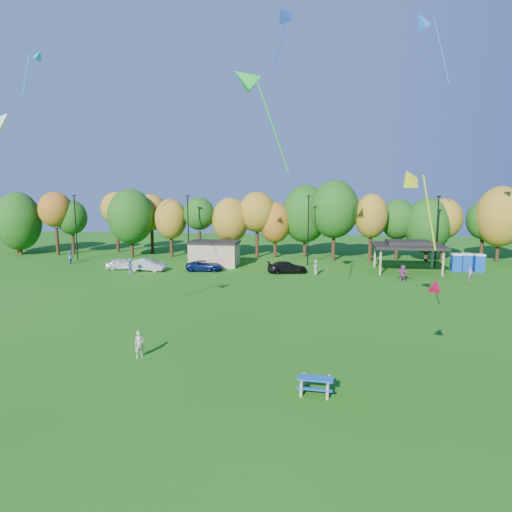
# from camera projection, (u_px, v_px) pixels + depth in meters

# --- Properties ---
(ground) EXTENTS (160.00, 160.00, 0.00)m
(ground) POSITION_uv_depth(u_px,v_px,m) (248.00, 411.00, 20.73)
(ground) COLOR #19600F
(ground) RESTS_ON ground
(tree_line) EXTENTS (93.57, 10.55, 11.15)m
(tree_line) POSITION_uv_depth(u_px,v_px,m) (288.00, 217.00, 64.62)
(tree_line) COLOR black
(tree_line) RESTS_ON ground
(lamp_posts) EXTENTS (64.50, 0.25, 9.09)m
(lamp_posts) POSITION_uv_depth(u_px,v_px,m) (308.00, 228.00, 58.98)
(lamp_posts) COLOR black
(lamp_posts) RESTS_ON ground
(utility_building) EXTENTS (6.30, 4.30, 3.25)m
(utility_building) POSITION_uv_depth(u_px,v_px,m) (214.00, 253.00, 59.02)
(utility_building) COLOR tan
(utility_building) RESTS_ON ground
(pavilion) EXTENTS (8.20, 6.20, 3.77)m
(pavilion) POSITION_uv_depth(u_px,v_px,m) (408.00, 245.00, 54.76)
(pavilion) COLOR tan
(pavilion) RESTS_ON ground
(porta_potties) EXTENTS (3.75, 1.62, 2.18)m
(porta_potties) POSITION_uv_depth(u_px,v_px,m) (467.00, 263.00, 55.15)
(porta_potties) COLOR #0D41B1
(porta_potties) RESTS_ON ground
(picnic_table) EXTENTS (1.88, 1.61, 0.76)m
(picnic_table) POSITION_uv_depth(u_px,v_px,m) (315.00, 384.00, 22.57)
(picnic_table) COLOR tan
(picnic_table) RESTS_ON ground
(kite_flyer) EXTENTS (0.70, 0.69, 1.62)m
(kite_flyer) POSITION_uv_depth(u_px,v_px,m) (139.00, 344.00, 27.22)
(kite_flyer) COLOR #BDB88D
(kite_flyer) RESTS_ON ground
(car_a) EXTENTS (4.41, 2.51, 1.42)m
(car_a) POSITION_uv_depth(u_px,v_px,m) (123.00, 264.00, 56.59)
(car_a) COLOR white
(car_a) RESTS_ON ground
(car_b) EXTENTS (4.73, 2.13, 1.51)m
(car_b) POSITION_uv_depth(u_px,v_px,m) (147.00, 265.00, 55.63)
(car_b) COLOR #ABAAB0
(car_b) RESTS_ON ground
(car_c) EXTENTS (4.76, 2.60, 1.27)m
(car_c) POSITION_uv_depth(u_px,v_px,m) (205.00, 266.00, 55.59)
(car_c) COLOR navy
(car_c) RESTS_ON ground
(car_d) EXTENTS (5.00, 2.85, 1.37)m
(car_d) POSITION_uv_depth(u_px,v_px,m) (287.00, 267.00, 54.22)
(car_d) COLOR black
(car_d) RESTS_ON ground
(far_person_0) EXTENTS (0.67, 0.92, 1.73)m
(far_person_0) POSITION_uv_depth(u_px,v_px,m) (316.00, 267.00, 53.27)
(far_person_0) COLOR #82845A
(far_person_0) RESTS_ON ground
(far_person_1) EXTENTS (1.77, 1.02, 1.82)m
(far_person_1) POSITION_uv_depth(u_px,v_px,m) (403.00, 273.00, 49.29)
(far_person_1) COLOR #A3448E
(far_person_1) RESTS_ON ground
(far_person_2) EXTENTS (0.81, 0.96, 1.78)m
(far_person_2) POSITION_uv_depth(u_px,v_px,m) (71.00, 257.00, 60.91)
(far_person_2) COLOR #5667BE
(far_person_2) RESTS_ON ground
(far_person_3) EXTENTS (1.33, 1.33, 1.85)m
(far_person_3) POSITION_uv_depth(u_px,v_px,m) (130.00, 266.00, 53.40)
(far_person_3) COLOR #426492
(far_person_3) RESTS_ON ground
(far_person_4) EXTENTS (0.67, 0.65, 1.56)m
(far_person_4) POSITION_uv_depth(u_px,v_px,m) (470.00, 273.00, 49.82)
(far_person_4) COLOR #C45CAA
(far_person_4) RESTS_ON ground
(kite_3) EXTENTS (4.67, 2.32, 7.69)m
(kite_3) POSITION_uv_depth(u_px,v_px,m) (244.00, 79.00, 31.77)
(kite_3) COLOR green
(kite_7) EXTENTS (3.91, 2.31, 6.55)m
(kite_7) POSITION_uv_depth(u_px,v_px,m) (422.00, 21.00, 40.82)
(kite_7) COLOR #2874FF
(kite_8) EXTENTS (1.18, 1.30, 1.07)m
(kite_8) POSITION_uv_depth(u_px,v_px,m) (435.00, 285.00, 23.04)
(kite_8) COLOR red
(kite_10) EXTENTS (2.30, 2.64, 4.59)m
(kite_10) POSITION_uv_depth(u_px,v_px,m) (288.00, 16.00, 33.20)
(kite_10) COLOR #1B3E94
(kite_11) EXTENTS (2.85, 2.73, 5.47)m
(kite_11) POSITION_uv_depth(u_px,v_px,m) (410.00, 178.00, 29.05)
(kite_11) COLOR #F2FF1A
(kite_12) EXTENTS (2.24, 1.48, 3.47)m
(kite_12) POSITION_uv_depth(u_px,v_px,m) (2.00, 122.00, 23.71)
(kite_12) COLOR white
(kite_13) EXTENTS (2.61, 1.31, 4.34)m
(kite_13) POSITION_uv_depth(u_px,v_px,m) (38.00, 56.00, 43.05)
(kite_13) COLOR #0DB0D0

